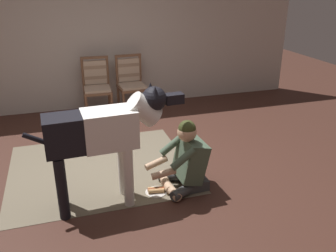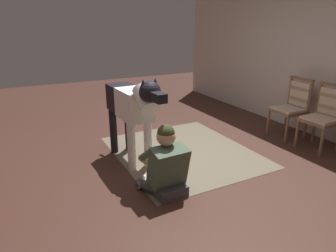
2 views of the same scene
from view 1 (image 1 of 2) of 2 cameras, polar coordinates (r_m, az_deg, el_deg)
ground_plane at (r=4.41m, az=-6.37°, el=-7.85°), size 13.13×13.13×0.00m
back_wall at (r=6.55m, az=-11.64°, el=13.99°), size 7.59×0.10×2.60m
area_rug at (r=4.63m, az=-10.60°, el=-6.47°), size 2.18×1.89×0.01m
dining_chair_left_of_pair at (r=6.27m, az=-11.18°, el=6.57°), size 0.48×0.48×0.98m
dining_chair_right_of_pair at (r=6.36m, az=-5.89°, el=7.08°), size 0.48×0.49×0.98m
person_sitting_on_floor at (r=4.02m, az=2.85°, el=-5.53°), size 0.68×0.58×0.81m
large_dog at (r=3.59m, az=-10.08°, el=-1.07°), size 1.57×0.38×1.24m
hot_dog_on_plate at (r=4.07m, az=-1.90°, el=-10.14°), size 0.24×0.24×0.06m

